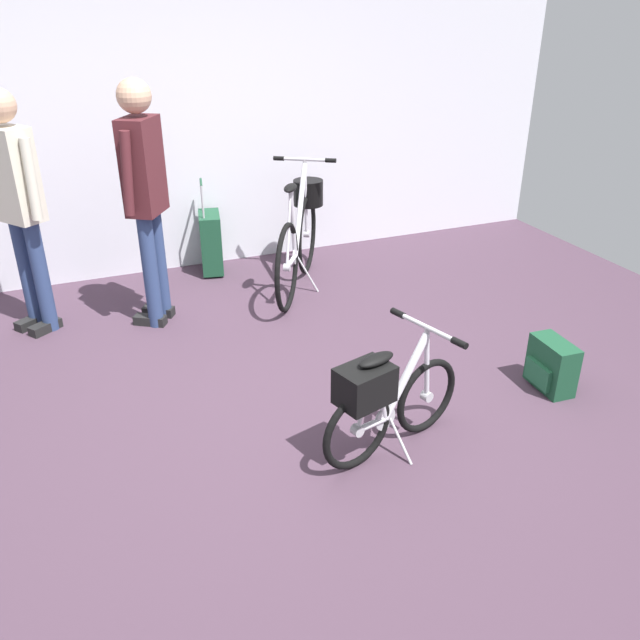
{
  "coord_description": "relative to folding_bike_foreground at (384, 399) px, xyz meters",
  "views": [
    {
      "loc": [
        -1.16,
        -2.97,
        2.24
      ],
      "look_at": [
        0.13,
        0.18,
        0.55
      ],
      "focal_mm": 36.67,
      "sensor_mm": 36.0,
      "label": 1
    }
  ],
  "objects": [
    {
      "name": "display_bike_left",
      "position": [
        0.43,
        2.36,
        0.12
      ],
      "size": [
        0.86,
        1.3,
        1.04
      ],
      "color": "black",
      "rests_on": "ground_plane"
    },
    {
      "name": "folding_bike_foreground",
      "position": [
        0.0,
        0.0,
        0.0
      ],
      "size": [
        0.94,
        0.52,
        0.7
      ],
      "color": "black",
      "rests_on": "ground_plane"
    },
    {
      "name": "ground_plane",
      "position": [
        -0.24,
        0.43,
        -0.35
      ],
      "size": [
        7.08,
        7.08,
        0.0
      ],
      "primitive_type": "plane",
      "color": "#473342"
    },
    {
      "name": "backpack_on_floor",
      "position": [
        1.28,
        0.18,
        -0.19
      ],
      "size": [
        0.21,
        0.33,
        0.33
      ],
      "color": "#19472D",
      "rests_on": "ground_plane"
    },
    {
      "name": "back_wall",
      "position": [
        -0.24,
        3.18,
        1.12
      ],
      "size": [
        7.08,
        0.1,
        2.93
      ],
      "primitive_type": "cube",
      "color": "silver",
      "rests_on": "ground_plane"
    },
    {
      "name": "visitor_near_wall",
      "position": [
        -1.66,
        2.32,
        0.64
      ],
      "size": [
        0.39,
        0.44,
        1.72
      ],
      "color": "navy",
      "rests_on": "ground_plane"
    },
    {
      "name": "visitor_browsing",
      "position": [
        -0.83,
        2.09,
        0.68
      ],
      "size": [
        0.38,
        0.45,
        1.77
      ],
      "color": "navy",
      "rests_on": "ground_plane"
    },
    {
      "name": "rolling_suitcase",
      "position": [
        -0.22,
        2.9,
        -0.06
      ],
      "size": [
        0.25,
        0.39,
        0.83
      ],
      "color": "#19472D",
      "rests_on": "ground_plane"
    }
  ]
}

